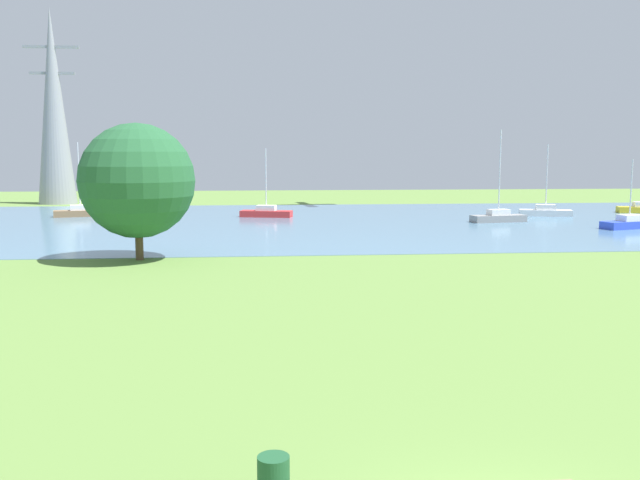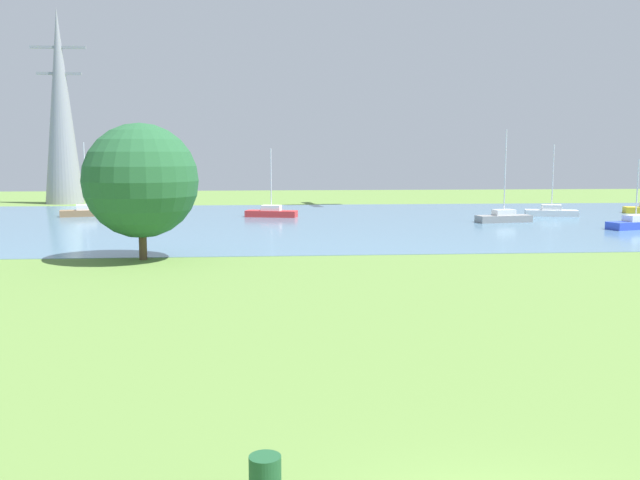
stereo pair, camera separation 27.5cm
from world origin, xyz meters
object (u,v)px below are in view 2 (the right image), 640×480
object	(u,v)px
sailboat_white	(551,212)
sailboat_gray	(504,217)
sailboat_brown	(86,212)
tree_mid_shore	(141,181)
sailboat_red	(271,212)
sailboat_blue	(635,223)
electricity_pylon	(61,107)
litter_bin	(265,478)

from	to	relation	value
sailboat_white	sailboat_gray	world-z (taller)	sailboat_gray
sailboat_brown	tree_mid_shore	world-z (taller)	tree_mid_shore
sailboat_red	tree_mid_shore	world-z (taller)	tree_mid_shore
sailboat_blue	sailboat_gray	xyz separation A→B (m)	(-8.56, 6.02, 0.03)
sailboat_red	sailboat_gray	bearing A→B (deg)	-18.07
sailboat_red	sailboat_brown	xyz separation A→B (m)	(-17.54, 2.10, 0.01)
sailboat_red	sailboat_brown	bearing A→B (deg)	173.16
sailboat_white	electricity_pylon	distance (m)	56.47
sailboat_white	sailboat_gray	bearing A→B (deg)	-141.53
sailboat_brown	sailboat_gray	distance (m)	38.63
litter_bin	sailboat_gray	bearing A→B (deg)	66.10
sailboat_gray	tree_mid_shore	xyz separation A→B (m)	(-27.53, -18.90, 3.96)
litter_bin	sailboat_white	world-z (taller)	sailboat_white
sailboat_blue	sailboat_gray	bearing A→B (deg)	144.90
sailboat_red	sailboat_gray	xyz separation A→B (m)	(20.10, -6.56, 0.02)
sailboat_brown	litter_bin	bearing A→B (deg)	-72.88
sailboat_white	electricity_pylon	size ratio (longest dim) A/B	0.30
litter_bin	sailboat_white	size ratio (longest dim) A/B	0.12
sailboat_brown	sailboat_red	bearing A→B (deg)	-6.84
sailboat_gray	tree_mid_shore	world-z (taller)	sailboat_gray
sailboat_white	sailboat_brown	world-z (taller)	sailboat_brown
sailboat_gray	electricity_pylon	distance (m)	53.04
sailboat_red	sailboat_blue	bearing A→B (deg)	-23.69
litter_bin	sailboat_brown	world-z (taller)	sailboat_brown
sailboat_white	sailboat_brown	xyz separation A→B (m)	(-44.11, 3.52, 0.00)
sailboat_white	sailboat_gray	xyz separation A→B (m)	(-6.47, -5.14, 0.02)
sailboat_blue	sailboat_red	bearing A→B (deg)	156.31
sailboat_white	tree_mid_shore	world-z (taller)	tree_mid_shore
litter_bin	sailboat_blue	size ratio (longest dim) A/B	0.15
sailboat_blue	litter_bin	bearing A→B (deg)	-125.76
sailboat_white	sailboat_blue	xyz separation A→B (m)	(2.10, -11.16, -0.01)
sailboat_red	sailboat_blue	xyz separation A→B (m)	(28.67, -12.58, -0.01)
sailboat_white	sailboat_gray	size ratio (longest dim) A/B	0.85
sailboat_brown	tree_mid_shore	xyz separation A→B (m)	(10.12, -27.57, 3.97)
sailboat_blue	electricity_pylon	xyz separation A→B (m)	(-53.24, 32.44, 10.98)
sailboat_blue	sailboat_gray	world-z (taller)	sailboat_gray
sailboat_red	sailboat_brown	size ratio (longest dim) A/B	0.92
sailboat_gray	electricity_pylon	bearing A→B (deg)	149.40
sailboat_blue	electricity_pylon	size ratio (longest dim) A/B	0.24
sailboat_red	electricity_pylon	distance (m)	33.44
sailboat_blue	electricity_pylon	bearing A→B (deg)	148.64
sailboat_brown	sailboat_gray	size ratio (longest dim) A/B	0.88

